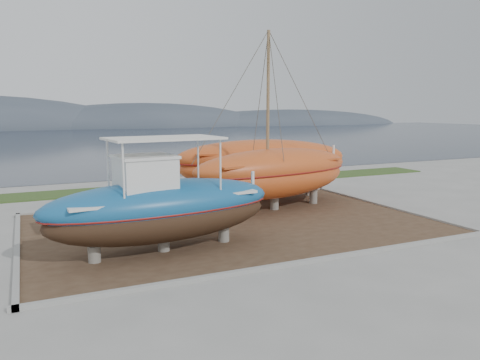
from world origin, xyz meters
name	(u,v)px	position (x,y,z in m)	size (l,w,h in m)	color
ground	(275,248)	(0.00, 0.00, 0.00)	(140.00, 140.00, 0.00)	gray
dirt_patch	(233,224)	(0.00, 4.00, 0.03)	(18.00, 12.00, 0.06)	#422D1E
curb_frame	(233,223)	(0.00, 4.00, 0.07)	(18.60, 12.60, 0.15)	gray
grass_strip	(165,187)	(0.00, 15.50, 0.04)	(44.00, 3.00, 0.08)	#284219
sea	(78,140)	(0.00, 70.00, 0.00)	(260.00, 100.00, 0.04)	black
mountain_ridge	(56,128)	(0.00, 125.00, 0.00)	(200.00, 36.00, 20.00)	#333D49
blue_caique	(163,195)	(-4.08, 1.26, 2.20)	(8.88, 2.77, 4.27)	#17588F
white_dinghy	(86,218)	(-6.33, 5.57, 0.62)	(3.75, 1.41, 1.13)	silver
orange_sailboat	(275,123)	(3.25, 5.92, 4.63)	(9.86, 2.91, 9.14)	#BC4C1D
orange_bare_hull	(262,170)	(4.20, 9.17, 1.75)	(10.33, 3.10, 3.38)	#BC4C1D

